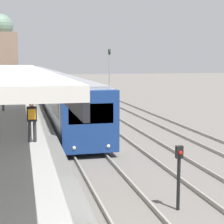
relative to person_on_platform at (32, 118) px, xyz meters
name	(u,v)px	position (x,y,z in m)	size (l,w,h in m)	color
person_on_platform	(32,118)	(0.00, 0.00, 0.00)	(0.40, 0.40, 1.66)	#2D2D33
train_near	(44,81)	(2.53, 34.11, -0.28)	(2.56, 66.93, 3.15)	navy
signal_post_near	(179,171)	(3.96, -5.50, -0.86)	(0.20, 0.21, 1.91)	black
signal_mast_far	(109,66)	(11.25, 34.36, 1.61)	(0.28, 0.29, 5.89)	gray
distant_domed_building	(2,54)	(-3.19, 46.44, 3.39)	(4.81, 4.81, 11.56)	#89705B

